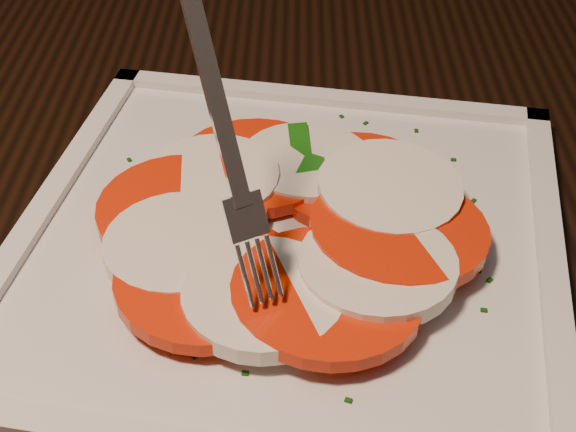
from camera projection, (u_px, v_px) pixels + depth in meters
name	position (u px, v px, depth m)	size (l,w,h in m)	color
table	(401.00, 348.00, 0.55)	(1.20, 0.80, 0.75)	black
chair	(336.00, 38.00, 1.14)	(0.48, 0.48, 0.93)	black
plate	(288.00, 245.00, 0.47)	(0.31, 0.31, 0.01)	silver
caprese_salad	(288.00, 221.00, 0.46)	(0.23, 0.25, 0.03)	red
fork	(212.00, 111.00, 0.38)	(0.04, 0.09, 0.16)	white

